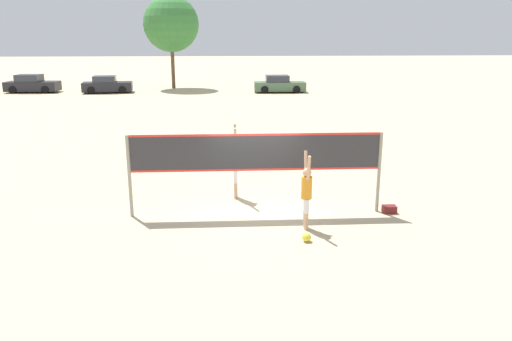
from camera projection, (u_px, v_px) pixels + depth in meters
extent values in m
plane|color=#C6B28C|center=(256.00, 214.00, 14.35)|extent=(200.00, 200.00, 0.00)
cylinder|color=gray|center=(129.00, 177.00, 13.84)|extent=(0.10, 0.10, 2.34)
cylinder|color=gray|center=(379.00, 173.00, 14.23)|extent=(0.10, 0.10, 2.34)
cube|color=#2D2D33|center=(256.00, 152.00, 13.86)|extent=(6.95, 0.02, 1.06)
cube|color=red|center=(256.00, 135.00, 13.73)|extent=(6.95, 0.03, 0.06)
cube|color=red|center=(256.00, 170.00, 14.00)|extent=(6.95, 0.03, 0.06)
cylinder|color=tan|center=(306.00, 222.00, 13.11)|extent=(0.11, 0.11, 0.46)
cylinder|color=white|center=(307.00, 207.00, 13.00)|extent=(0.12, 0.12, 0.38)
cylinder|color=tan|center=(305.00, 219.00, 13.30)|extent=(0.11, 0.11, 0.46)
cylinder|color=white|center=(306.00, 204.00, 13.19)|extent=(0.12, 0.12, 0.38)
cylinder|color=orange|center=(307.00, 188.00, 12.96)|extent=(0.28, 0.28, 0.59)
sphere|color=tan|center=(307.00, 172.00, 12.85)|extent=(0.23, 0.23, 0.23)
cylinder|color=tan|center=(309.00, 168.00, 12.57)|extent=(0.08, 0.22, 0.67)
cylinder|color=tan|center=(306.00, 163.00, 13.03)|extent=(0.08, 0.22, 0.67)
cylinder|color=tan|center=(236.00, 189.00, 15.76)|extent=(0.11, 0.11, 0.51)
cylinder|color=white|center=(235.00, 175.00, 15.63)|extent=(0.12, 0.12, 0.42)
cylinder|color=tan|center=(236.00, 191.00, 15.57)|extent=(0.11, 0.11, 0.51)
cylinder|color=white|center=(236.00, 177.00, 15.44)|extent=(0.12, 0.12, 0.42)
cylinder|color=tan|center=(235.00, 159.00, 15.39)|extent=(0.28, 0.28, 0.66)
sphere|color=tan|center=(235.00, 144.00, 15.27)|extent=(0.26, 0.26, 0.26)
cylinder|color=tan|center=(235.00, 136.00, 15.45)|extent=(0.08, 0.23, 0.74)
cylinder|color=tan|center=(235.00, 140.00, 14.98)|extent=(0.08, 0.23, 0.74)
sphere|color=yellow|center=(307.00, 237.00, 12.40)|extent=(0.22, 0.22, 0.22)
cube|color=maroon|center=(389.00, 209.00, 14.39)|extent=(0.38, 0.27, 0.21)
cube|color=#232328|center=(108.00, 87.00, 43.10)|extent=(4.31, 2.23, 0.79)
cube|color=#2D333D|center=(105.00, 79.00, 42.89)|extent=(2.04, 1.82, 0.53)
cylinder|color=black|center=(124.00, 88.00, 44.16)|extent=(0.66, 0.29, 0.64)
cylinder|color=black|center=(122.00, 90.00, 42.58)|extent=(0.66, 0.29, 0.64)
cylinder|color=black|center=(94.00, 88.00, 43.73)|extent=(0.66, 0.29, 0.64)
cylinder|color=black|center=(91.00, 90.00, 42.14)|extent=(0.66, 0.29, 0.64)
cube|color=#4C6B4C|center=(280.00, 86.00, 43.44)|extent=(4.43, 1.81, 0.77)
cube|color=#2D333D|center=(277.00, 79.00, 43.25)|extent=(2.00, 1.65, 0.56)
cylinder|color=black|center=(294.00, 87.00, 44.37)|extent=(0.64, 0.22, 0.64)
cylinder|color=black|center=(296.00, 90.00, 42.75)|extent=(0.64, 0.22, 0.64)
cylinder|color=black|center=(263.00, 88.00, 44.24)|extent=(0.64, 0.22, 0.64)
cylinder|color=black|center=(265.00, 90.00, 42.61)|extent=(0.64, 0.22, 0.64)
cube|color=#232328|center=(33.00, 86.00, 43.32)|extent=(4.47, 1.89, 0.82)
cube|color=#2D333D|center=(29.00, 78.00, 43.13)|extent=(2.04, 1.67, 0.60)
cylinder|color=black|center=(52.00, 88.00, 44.21)|extent=(0.65, 0.24, 0.64)
cylinder|color=black|center=(45.00, 90.00, 42.62)|extent=(0.65, 0.24, 0.64)
cylinder|color=black|center=(21.00, 88.00, 44.14)|extent=(0.65, 0.24, 0.64)
cylinder|color=black|center=(13.00, 90.00, 42.55)|extent=(0.65, 0.24, 0.64)
cylinder|color=brown|center=(173.00, 64.00, 46.14)|extent=(0.33, 0.33, 4.41)
sphere|color=#387A38|center=(171.00, 24.00, 45.18)|extent=(5.02, 5.02, 5.02)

